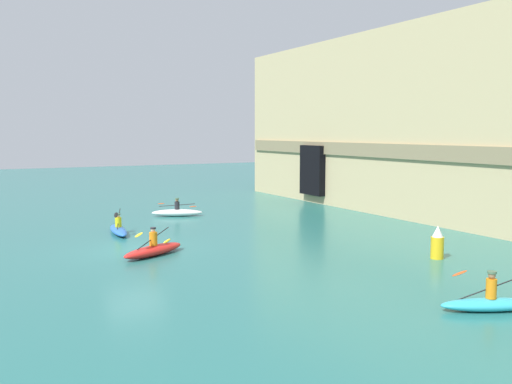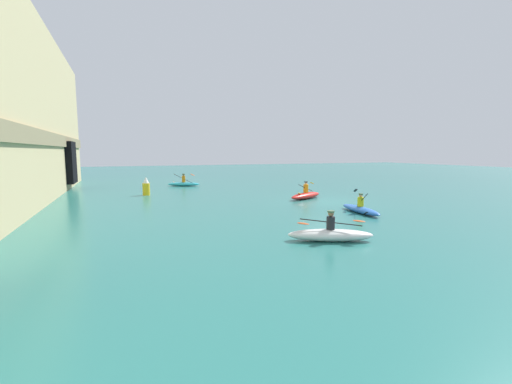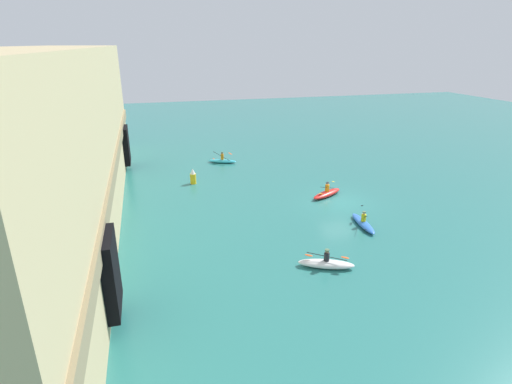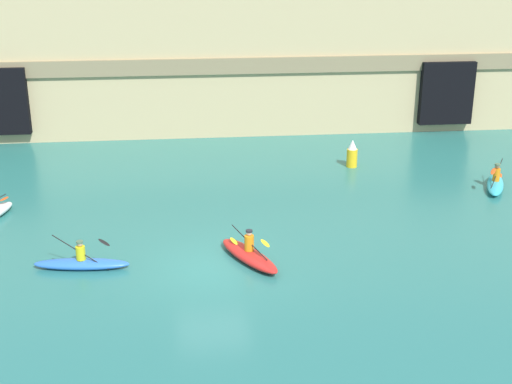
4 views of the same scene
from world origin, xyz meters
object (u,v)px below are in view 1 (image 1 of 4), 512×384
object	(u,v)px
kayak_red	(154,250)
kayak_white	(177,212)
kayak_blue	(118,229)
kayak_cyan	(491,303)
marker_buoy	(437,243)

from	to	relation	value
kayak_red	kayak_white	world-z (taller)	kayak_red
kayak_red	kayak_blue	xyz separation A→B (m)	(-5.67, 0.02, -0.04)
kayak_cyan	marker_buoy	size ratio (longest dim) A/B	2.19
kayak_red	kayak_cyan	bearing A→B (deg)	-89.86
kayak_white	marker_buoy	xyz separation A→B (m)	(15.74, 5.19, 0.38)
kayak_cyan	kayak_red	bearing A→B (deg)	142.13
kayak_white	kayak_cyan	world-z (taller)	kayak_cyan
marker_buoy	kayak_red	bearing A→B (deg)	-120.87
kayak_blue	kayak_cyan	world-z (taller)	kayak_blue
kayak_cyan	marker_buoy	distance (m)	6.70
kayak_white	kayak_cyan	bearing A→B (deg)	-62.70
kayak_blue	kayak_red	bearing A→B (deg)	-174.36
kayak_blue	marker_buoy	xyz separation A→B (m)	(11.55, 9.80, 0.42)
marker_buoy	kayak_cyan	bearing A→B (deg)	-33.03
kayak_white	marker_buoy	world-z (taller)	marker_buoy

